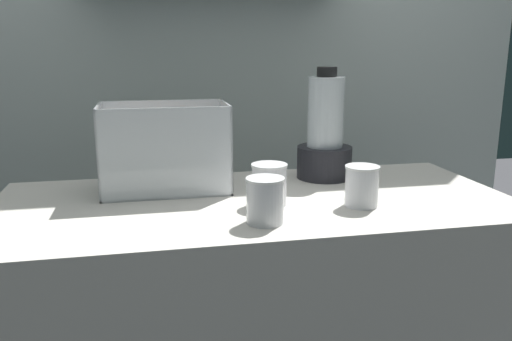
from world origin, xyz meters
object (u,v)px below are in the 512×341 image
at_px(blender_pitcher, 325,137).
at_px(juice_cup_mango_far_left, 265,203).
at_px(carrot_display_bin, 166,164).
at_px(juice_cup_carrot_middle, 362,189).
at_px(juice_cup_beet_left, 269,187).

height_order(blender_pitcher, juice_cup_mango_far_left, blender_pitcher).
distance_m(blender_pitcher, juice_cup_mango_far_left, 0.48).
bearing_deg(carrot_display_bin, juice_cup_carrot_middle, -28.44).
distance_m(juice_cup_mango_far_left, juice_cup_beet_left, 0.15).
height_order(carrot_display_bin, juice_cup_beet_left, carrot_display_bin).
distance_m(juice_cup_mango_far_left, juice_cup_carrot_middle, 0.29).
xyz_separation_m(carrot_display_bin, juice_cup_carrot_middle, (0.49, -0.26, -0.03)).
height_order(carrot_display_bin, blender_pitcher, blender_pitcher).
bearing_deg(juice_cup_beet_left, juice_cup_carrot_middle, -14.68).
relative_size(blender_pitcher, juice_cup_beet_left, 3.17).
bearing_deg(blender_pitcher, carrot_display_bin, -175.06).
height_order(carrot_display_bin, juice_cup_carrot_middle, carrot_display_bin).
xyz_separation_m(blender_pitcher, juice_cup_beet_left, (-0.24, -0.25, -0.08)).
distance_m(blender_pitcher, juice_cup_carrot_middle, 0.32).
bearing_deg(juice_cup_carrot_middle, carrot_display_bin, 151.56).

